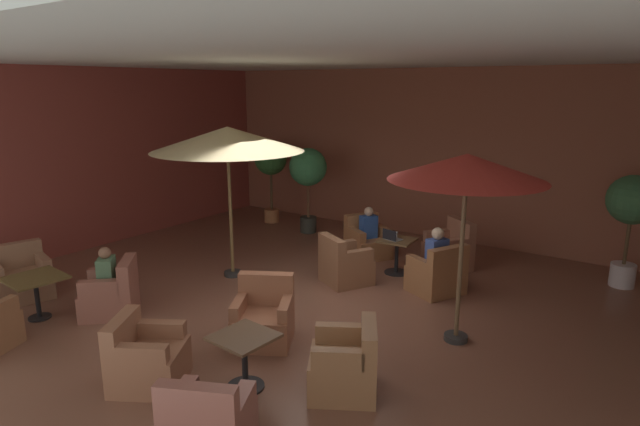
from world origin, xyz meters
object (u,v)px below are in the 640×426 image
at_px(armchair_front_right_east, 146,359).
at_px(armchair_mid_center_east, 112,294).
at_px(cafe_table_front_right, 244,351).
at_px(open_laptop, 391,237).
at_px(armchair_front_right_south, 208,425).
at_px(patron_blue_shirt, 106,271).
at_px(cafe_table_mid_center, 36,285).
at_px(potted_tree_mid_right, 308,172).
at_px(armchair_front_right_west, 346,366).
at_px(armchair_front_left_south, 367,242).
at_px(patio_umbrella_tall_red, 228,139).
at_px(armchair_front_right_north, 264,319).
at_px(potted_tree_mid_left, 271,164).
at_px(patio_umbrella_center_beige, 467,169).
at_px(patron_with_friend, 437,250).
at_px(armchair_mid_center_south, 21,279).
at_px(patron_by_window, 369,224).
at_px(armchair_front_left_west, 345,265).
at_px(potted_tree_left_corner, 632,208).
at_px(armchair_front_left_north, 437,275).
at_px(cafe_table_front_left, 397,250).
at_px(armchair_front_left_east, 449,250).
at_px(iced_drink_cup, 395,235).

bearing_deg(armchair_front_right_east, armchair_mid_center_east, 155.17).
distance_m(cafe_table_front_right, open_laptop, 4.38).
xyz_separation_m(armchair_front_right_south, patron_blue_shirt, (-3.58, 1.37, 0.38)).
xyz_separation_m(cafe_table_mid_center, potted_tree_mid_right, (0.49, 6.16, 0.92)).
bearing_deg(armchair_front_right_west, armchair_front_right_south, -106.55).
xyz_separation_m(armchair_front_left_south, patron_blue_shirt, (-1.80, -4.68, 0.39)).
xyz_separation_m(armchair_front_right_south, patio_umbrella_tall_red, (-3.22, 3.66, 2.17)).
xyz_separation_m(armchair_front_right_north, potted_tree_mid_left, (-4.07, 5.03, 1.18)).
bearing_deg(armchair_front_right_south, patio_umbrella_center_beige, 73.39).
bearing_deg(armchair_front_left_south, patron_with_friend, -28.05).
bearing_deg(armchair_mid_center_east, armchair_front_right_west, 3.36).
relative_size(armchair_mid_center_south, patio_umbrella_tall_red, 0.36).
bearing_deg(patio_umbrella_center_beige, cafe_table_mid_center, -151.79).
bearing_deg(potted_tree_mid_left, armchair_mid_center_east, -74.14).
bearing_deg(patron_by_window, patron_blue_shirt, -111.52).
height_order(armchair_front_left_west, armchair_front_right_west, armchair_front_left_west).
bearing_deg(armchair_front_right_south, armchair_front_right_north, 117.97).
bearing_deg(cafe_table_front_right, armchair_front_right_north, 120.18).
xyz_separation_m(potted_tree_mid_right, patron_blue_shirt, (0.25, -5.46, -0.76)).
relative_size(armchair_mid_center_east, patio_umbrella_center_beige, 0.41).
distance_m(armchair_mid_center_south, potted_tree_left_corner, 10.20).
bearing_deg(armchair_mid_center_south, patron_by_window, 54.77).
bearing_deg(patron_blue_shirt, armchair_front_right_east, -23.77).
relative_size(armchair_front_right_north, cafe_table_mid_center, 1.28).
relative_size(armchair_mid_center_east, patron_by_window, 1.64).
bearing_deg(open_laptop, armchair_front_right_south, -80.47).
xyz_separation_m(armchair_front_left_north, potted_tree_mid_left, (-5.33, 2.07, 1.18)).
xyz_separation_m(cafe_table_front_left, armchair_front_right_south, (0.83, -5.49, -0.13)).
bearing_deg(potted_tree_left_corner, armchair_mid_center_south, -142.25).
bearing_deg(armchair_front_left_south, patio_umbrella_tall_red, -121.06).
distance_m(armchair_front_left_west, cafe_table_front_right, 3.58).
relative_size(patio_umbrella_tall_red, potted_tree_mid_right, 1.36).
relative_size(armchair_front_left_east, patio_umbrella_center_beige, 0.41).
bearing_deg(armchair_mid_center_south, cafe_table_front_right, 1.31).
distance_m(armchair_front_right_east, armchair_mid_center_south, 3.88).
height_order(patron_blue_shirt, iced_drink_cup, patron_blue_shirt).
bearing_deg(cafe_table_front_right, armchair_front_left_west, 103.71).
xyz_separation_m(armchair_front_left_west, potted_tree_mid_right, (-2.48, 2.31, 1.12)).
distance_m(potted_tree_mid_right, patron_with_friend, 4.41).
xyz_separation_m(cafe_table_front_left, armchair_front_left_west, (-0.52, -0.97, -0.12)).
distance_m(armchair_front_right_west, iced_drink_cup, 4.19).
height_order(armchair_front_right_north, patron_blue_shirt, patron_blue_shirt).
relative_size(armchair_front_right_south, patron_with_friend, 1.42).
bearing_deg(cafe_table_front_left, patio_umbrella_tall_red, -142.63).
xyz_separation_m(cafe_table_front_left, armchair_front_right_north, (-0.26, -3.44, -0.13)).
height_order(patio_umbrella_center_beige, iced_drink_cup, patio_umbrella_center_beige).
bearing_deg(patron_blue_shirt, cafe_table_front_left, 56.27).
xyz_separation_m(cafe_table_mid_center, patio_umbrella_center_beige, (5.38, 2.89, 1.84)).
bearing_deg(cafe_table_front_right, armchair_mid_center_south, -178.69).
bearing_deg(patron_by_window, armchair_front_left_west, -75.45).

